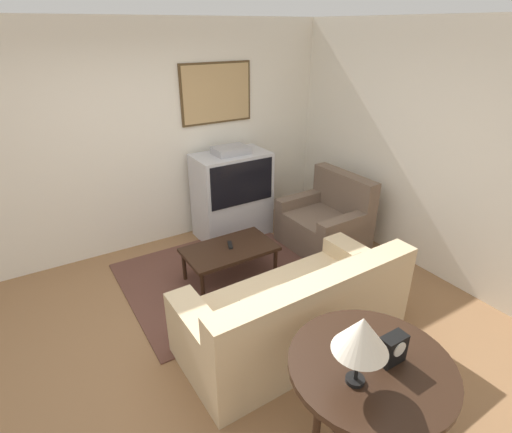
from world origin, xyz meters
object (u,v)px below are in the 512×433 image
object	(u,v)px
couch	(295,314)
coffee_table	(230,251)
tv	(232,194)
armchair	(325,224)
console_table	(371,373)
table_lamp	(362,335)
mantel_clock	(393,349)

from	to	relation	value
couch	coffee_table	xyz separation A→B (m)	(-0.01, 1.19, 0.05)
tv	armchair	distance (m)	1.28
console_table	table_lamp	distance (m)	0.45
tv	console_table	world-z (taller)	tv
armchair	console_table	distance (m)	2.81
coffee_table	console_table	distance (m)	2.27
mantel_clock	table_lamp	bearing A→B (deg)	179.82
console_table	table_lamp	bearing A→B (deg)	-168.24
coffee_table	mantel_clock	bearing A→B (deg)	-92.75
table_lamp	couch	bearing A→B (deg)	69.07
mantel_clock	console_table	bearing A→B (deg)	160.88
couch	console_table	world-z (taller)	couch
couch	armchair	bearing A→B (deg)	-140.03
tv	table_lamp	world-z (taller)	tv
coffee_table	armchair	bearing A→B (deg)	1.14
armchair	mantel_clock	distance (m)	2.81
armchair	console_table	size ratio (longest dim) A/B	0.99
armchair	console_table	bearing A→B (deg)	-37.04
coffee_table	console_table	xyz separation A→B (m)	(-0.22, -2.24, 0.34)
couch	mantel_clock	world-z (taller)	mantel_clock
armchair	table_lamp	bearing A→B (deg)	-39.49
armchair	table_lamp	world-z (taller)	table_lamp
tv	coffee_table	size ratio (longest dim) A/B	1.24
coffee_table	console_table	world-z (taller)	console_table
coffee_table	mantel_clock	size ratio (longest dim) A/B	5.24
tv	mantel_clock	distance (m)	3.30
tv	table_lamp	distance (m)	3.39
couch	table_lamp	xyz separation A→B (m)	(-0.41, -1.08, 0.80)
armchair	mantel_clock	world-z (taller)	mantel_clock
tv	couch	xyz separation A→B (m)	(-0.54, -2.13, -0.27)
armchair	table_lamp	size ratio (longest dim) A/B	2.20
couch	coffee_table	distance (m)	1.19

